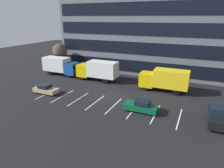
# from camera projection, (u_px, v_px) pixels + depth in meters

# --- Properties ---
(ground_plane) EXTENTS (120.00, 120.00, 0.00)m
(ground_plane) POSITION_uv_depth(u_px,v_px,m) (113.00, 97.00, 29.41)
(ground_plane) COLOR black
(office_building) EXTENTS (36.44, 11.77, 18.00)m
(office_building) POSITION_uv_depth(u_px,v_px,m) (148.00, 28.00, 42.02)
(office_building) COLOR slate
(office_building) RESTS_ON ground_plane
(lot_markings) EXTENTS (19.74, 5.40, 0.01)m
(lot_markings) POSITION_uv_depth(u_px,v_px,m) (104.00, 104.00, 27.00)
(lot_markings) COLOR silver
(lot_markings) RESTS_ON ground_plane
(box_truck_yellow_all) EXTENTS (7.64, 2.53, 3.54)m
(box_truck_yellow_all) POSITION_uv_depth(u_px,v_px,m) (165.00, 79.00, 31.18)
(box_truck_yellow_all) COLOR yellow
(box_truck_yellow_all) RESTS_ON ground_plane
(box_truck_blue) EXTENTS (7.64, 2.53, 3.54)m
(box_truck_blue) POSITION_uv_depth(u_px,v_px,m) (60.00, 65.00, 40.21)
(box_truck_blue) COLOR #194799
(box_truck_blue) RESTS_ON ground_plane
(box_truck_yellow) EXTENTS (7.85, 2.60, 3.64)m
(box_truck_yellow) POSITION_uv_depth(u_px,v_px,m) (98.00, 70.00, 36.59)
(box_truck_yellow) COLOR yellow
(box_truck_yellow) RESTS_ON ground_plane
(sedan_forest) EXTENTS (4.16, 1.74, 1.49)m
(sedan_forest) POSITION_uv_depth(u_px,v_px,m) (141.00, 106.00, 24.73)
(sedan_forest) COLOR #0C5933
(sedan_forest) RESTS_ON ground_plane
(suv_black) EXTENTS (1.94, 4.57, 2.07)m
(suv_black) POSITION_uv_depth(u_px,v_px,m) (218.00, 116.00, 21.72)
(suv_black) COLOR black
(suv_black) RESTS_ON ground_plane
(sedan_tan) EXTENTS (3.92, 1.64, 1.40)m
(sedan_tan) POSITION_uv_depth(u_px,v_px,m) (46.00, 89.00, 30.66)
(sedan_tan) COLOR tan
(sedan_tan) RESTS_ON ground_plane
(bare_tree) EXTENTS (3.16, 3.16, 5.93)m
(bare_tree) POSITION_uv_depth(u_px,v_px,m) (60.00, 51.00, 43.04)
(bare_tree) COLOR #473323
(bare_tree) RESTS_ON ground_plane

